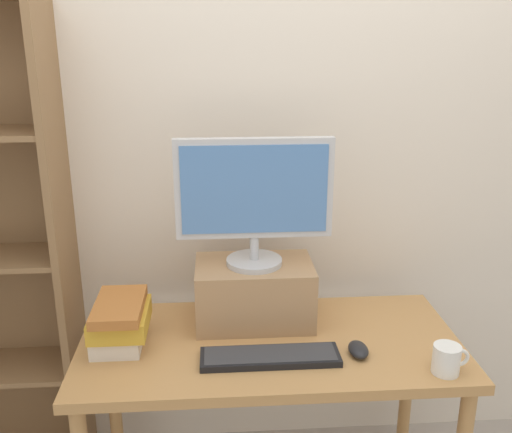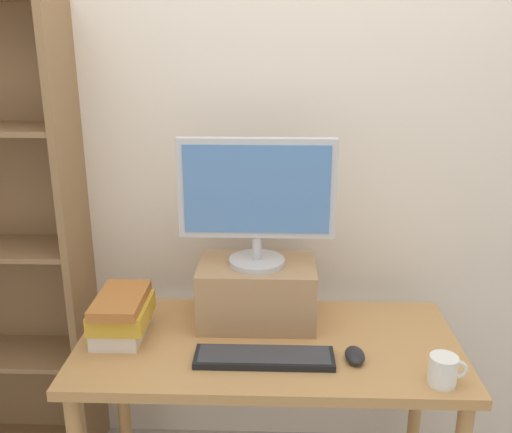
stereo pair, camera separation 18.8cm
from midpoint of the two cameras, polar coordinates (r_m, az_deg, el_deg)
The scene contains 8 objects.
back_wall at distance 2.25m, azimuth 3.88°, elevation 6.82°, with size 7.00×0.08×2.60m.
desk at distance 2.05m, azimuth 3.92°, elevation -14.46°, with size 1.30×0.62×0.72m.
riser_box at distance 2.08m, azimuth 2.69°, elevation -7.65°, with size 0.42×0.27×0.22m.
computer_monitor at distance 1.95m, azimuth 2.84°, elevation 1.99°, with size 0.54×0.20×0.45m.
keyboard at distance 1.89m, azimuth 3.76°, elevation -13.96°, with size 0.45×0.12×0.02m.
computer_mouse at distance 1.93m, azimuth 12.70°, elevation -13.46°, with size 0.06×0.10×0.04m.
book_stack at distance 2.02m, azimuth -10.74°, elevation -9.72°, with size 0.19×0.27×0.16m.
coffee_mug at distance 1.88m, azimuth 21.11°, elevation -14.24°, with size 0.12×0.09×0.09m.
Camera 2 is at (0.02, -1.73, 1.73)m, focal length 40.00 mm.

